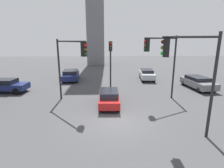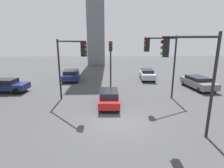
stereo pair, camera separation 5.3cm
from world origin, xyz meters
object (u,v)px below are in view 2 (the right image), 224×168
object	(u,v)px
traffic_light_1	(191,65)
car_4	(147,74)
traffic_light_2	(162,55)
car_1	(6,85)
car_2	(109,97)
car_5	(71,75)
traffic_light_3	(70,58)
traffic_light_0	(111,57)
car_0	(198,82)

from	to	relation	value
traffic_light_1	car_4	world-z (taller)	traffic_light_1
traffic_light_1	traffic_light_2	world-z (taller)	traffic_light_1
traffic_light_2	car_4	distance (m)	9.49
car_1	car_2	bearing A→B (deg)	-17.83
car_4	car_5	distance (m)	10.46
traffic_light_1	car_4	distance (m)	15.20
traffic_light_3	car_4	xyz separation A→B (m)	(8.64, 9.50, -3.21)
car_1	car_5	world-z (taller)	car_5
car_2	car_5	bearing A→B (deg)	27.97
traffic_light_1	car_2	xyz separation A→B (m)	(-4.24, 4.92, -3.35)
traffic_light_0	car_0	bearing A→B (deg)	81.43
traffic_light_0	traffic_light_3	world-z (taller)	traffic_light_3
traffic_light_0	traffic_light_3	xyz separation A→B (m)	(-3.43, -4.20, 0.32)
car_0	car_4	distance (m)	6.78
traffic_light_3	car_4	bearing A→B (deg)	97.36
traffic_light_3	traffic_light_2	bearing A→B (deg)	54.56
traffic_light_2	car_5	distance (m)	13.44
traffic_light_1	traffic_light_3	size ratio (longest dim) A/B	1.06
car_5	traffic_light_3	bearing A→B (deg)	-174.53
car_1	car_5	bearing A→B (deg)	48.15
car_2	car_4	xyz separation A→B (m)	(5.48, 9.87, 0.05)
car_1	car_4	world-z (taller)	car_1
traffic_light_1	car_0	distance (m)	12.00
traffic_light_3	car_0	size ratio (longest dim) A/B	1.16
traffic_light_0	car_1	xyz separation A→B (m)	(-11.00, -0.29, -2.88)
traffic_light_2	car_4	xyz separation A→B (m)	(0.90, 8.83, -3.34)
traffic_light_0	car_1	bearing A→B (deg)	-99.39
traffic_light_2	car_1	bearing A→B (deg)	-39.28
traffic_light_0	traffic_light_1	bearing A→B (deg)	11.76
car_0	car_1	distance (m)	20.91
traffic_light_3	car_2	bearing A→B (deg)	42.97
traffic_light_2	car_2	bearing A→B (deg)	-14.59
traffic_light_3	car_5	bearing A→B (deg)	150.51
car_2	car_4	size ratio (longest dim) A/B	0.90
car_0	car_2	size ratio (longest dim) A/B	1.16
car_5	traffic_light_2	bearing A→B (deg)	-138.13
traffic_light_2	car_4	size ratio (longest dim) A/B	1.29
car_5	traffic_light_0	bearing A→B (deg)	-140.64
traffic_light_1	traffic_light_3	bearing A→B (deg)	-20.56
car_0	car_5	xyz separation A→B (m)	(-15.15, 4.90, 0.03)
traffic_light_0	car_1	size ratio (longest dim) A/B	1.18
car_0	traffic_light_3	bearing A→B (deg)	-76.58
car_0	car_4	bearing A→B (deg)	-141.88
traffic_light_0	traffic_light_2	size ratio (longest dim) A/B	0.91
car_0	traffic_light_1	bearing A→B (deg)	-36.61
traffic_light_3	traffic_light_1	bearing A→B (deg)	14.07
traffic_light_0	car_4	size ratio (longest dim) A/B	1.18
car_0	car_2	bearing A→B (deg)	-69.59
car_0	car_5	bearing A→B (deg)	-113.53
traffic_light_0	car_2	distance (m)	5.44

